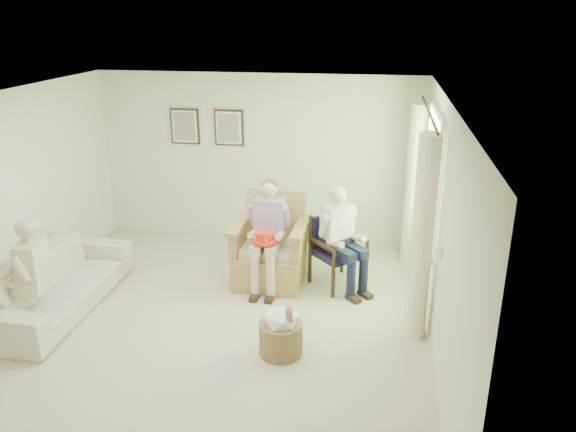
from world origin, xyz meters
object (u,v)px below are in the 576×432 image
object	(u,v)px
wood_armchair	(339,247)
person_wicker	(268,227)
wicker_armchair	(271,255)
person_sofa	(26,271)
person_dark	(339,232)
hatbox	(281,331)
red_hat	(265,238)
sofa	(58,283)

from	to	relation	value
wood_armchair	person_wicker	world-z (taller)	person_wicker
wicker_armchair	person_sofa	distance (m)	2.97
person_dark	person_sofa	distance (m)	3.71
person_wicker	hatbox	xyz separation A→B (m)	(0.44, -1.52, -0.58)
person_wicker	person_dark	size ratio (longest dim) A/B	1.06
wood_armchair	person_sofa	xyz separation A→B (m)	(-3.32, -1.81, 0.25)
person_wicker	person_sofa	distance (m)	2.87
wicker_armchair	person_sofa	xyz separation A→B (m)	(-2.42, -1.69, 0.38)
red_hat	person_dark	bearing A→B (deg)	19.35
wood_armchair	hatbox	size ratio (longest dim) A/B	1.35
person_wicker	person_dark	distance (m)	0.91
person_dark	wood_armchair	bearing A→B (deg)	47.57
person_sofa	hatbox	distance (m)	2.90
person_wicker	red_hat	xyz separation A→B (m)	(-0.00, -0.20, -0.08)
wicker_armchair	wood_armchair	xyz separation A→B (m)	(0.90, 0.12, 0.13)
sofa	hatbox	world-z (taller)	hatbox
person_sofa	red_hat	xyz separation A→B (m)	(2.41, 1.33, 0.01)
person_sofa	wood_armchair	bearing A→B (deg)	107.96
person_wicker	red_hat	distance (m)	0.21
red_hat	sofa	bearing A→B (deg)	-161.68
wood_armchair	hatbox	distance (m)	1.87
person_sofa	person_wicker	bearing A→B (deg)	111.78
hatbox	person_sofa	bearing A→B (deg)	-179.80
sofa	person_dark	distance (m)	3.53
wicker_armchair	person_dark	size ratio (longest dim) A/B	0.88
wicker_armchair	red_hat	distance (m)	0.53
person_wicker	person_dark	xyz separation A→B (m)	(0.90, 0.12, -0.06)
wicker_armchair	person_wicker	bearing A→B (deg)	-88.93
wicker_armchair	person_sofa	size ratio (longest dim) A/B	0.90
sofa	person_dark	world-z (taller)	person_dark
wicker_armchair	sofa	bearing A→B (deg)	-153.43
sofa	person_sofa	distance (m)	0.68
person_sofa	sofa	bearing A→B (deg)	169.42
person_wicker	hatbox	bearing A→B (deg)	-72.87
sofa	person_dark	xyz separation A→B (m)	(3.32, 1.12, 0.45)
person_wicker	hatbox	size ratio (longest dim) A/B	2.07
wood_armchair	person_sofa	distance (m)	3.79
wicker_armchair	person_dark	world-z (taller)	person_dark
person_sofa	red_hat	size ratio (longest dim) A/B	3.88
sofa	person_dark	bearing A→B (deg)	-71.40
sofa	person_sofa	world-z (taller)	person_sofa
wicker_armchair	person_sofa	bearing A→B (deg)	-144.04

